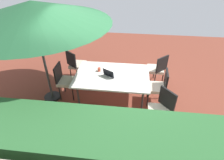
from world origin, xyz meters
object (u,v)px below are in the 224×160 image
object	(u,v)px
cup	(99,70)
chair_northwest	(161,108)
chair_west	(159,86)
chair_southwest	(157,68)
dining_table	(112,77)
chair_east	(65,79)
laptop	(110,74)
chair_southeast	(76,64)
patio_umbrella	(33,12)

from	to	relation	value
cup	chair_northwest	bearing A→B (deg)	146.57
chair_west	chair_southwest	xyz separation A→B (m)	(-0.03, -0.88, 0.00)
dining_table	cup	xyz separation A→B (m)	(0.36, -0.15, 0.10)
chair_west	chair_east	distance (m)	2.48
chair_east	laptop	bearing A→B (deg)	-90.34
chair_northwest	chair_west	world-z (taller)	same
dining_table	chair_southeast	xyz separation A→B (m)	(1.21, -0.83, -0.16)
chair_southwest	laptop	size ratio (longest dim) A/B	2.45
chair_east	cup	xyz separation A→B (m)	(-0.91, -0.19, 0.26)
cup	laptop	bearing A→B (deg)	148.68
laptop	chair_southeast	bearing A→B (deg)	-7.35
chair_southeast	chair_east	world-z (taller)	same
patio_umbrella	chair_southwest	bearing A→B (deg)	-160.45
dining_table	laptop	xyz separation A→B (m)	(0.05, 0.04, 0.09)
patio_umbrella	chair_southeast	distance (m)	2.08
dining_table	laptop	bearing A→B (deg)	40.51
dining_table	chair_southwest	size ratio (longest dim) A/B	1.92
patio_umbrella	chair_east	size ratio (longest dim) A/B	3.42
dining_table	chair_southwest	distance (m)	1.50
chair_southeast	chair_southwest	xyz separation A→B (m)	(-2.44, -0.02, 0.00)
chair_southeast	laptop	bearing A→B (deg)	-179.19
patio_umbrella	chair_southeast	xyz separation A→B (m)	(-0.44, -1.00, -1.77)
chair_west	chair_east	xyz separation A→B (m)	(2.48, 0.01, 0.00)
chair_west	cup	bearing A→B (deg)	-93.71
laptop	cup	xyz separation A→B (m)	(0.31, -0.19, 0.00)
dining_table	laptop	size ratio (longest dim) A/B	4.72
dining_table	chair_southeast	distance (m)	1.47
dining_table	chair_west	world-z (taller)	chair_west
chair_southeast	dining_table	bearing A→B (deg)	-176.88
dining_table	cup	distance (m)	0.40
laptop	dining_table	bearing A→B (deg)	-110.15
chair_west	chair_southwest	size ratio (longest dim) A/B	1.00
laptop	cup	bearing A→B (deg)	-1.99
patio_umbrella	chair_east	distance (m)	1.82
patio_umbrella	cup	bearing A→B (deg)	-165.69
chair_northwest	dining_table	bearing A→B (deg)	-166.96
dining_table	chair_east	bearing A→B (deg)	1.72
chair_east	cup	world-z (taller)	chair_east
chair_southeast	chair_east	xyz separation A→B (m)	(0.07, 0.86, 0.00)
dining_table	cup	world-z (taller)	cup
chair_east	cup	distance (m)	0.97
chair_southwest	laptop	distance (m)	1.58
cup	chair_west	bearing A→B (deg)	173.35
patio_umbrella	laptop	xyz separation A→B (m)	(-1.60, -0.14, -1.51)
dining_table	patio_umbrella	bearing A→B (deg)	6.17
chair_west	chair_east	bearing A→B (deg)	-86.91
patio_umbrella	chair_west	bearing A→B (deg)	-177.06
chair_southwest	chair_west	bearing A→B (deg)	45.07
patio_umbrella	chair_northwest	world-z (taller)	patio_umbrella
chair_southwest	cup	size ratio (longest dim) A/B	9.90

